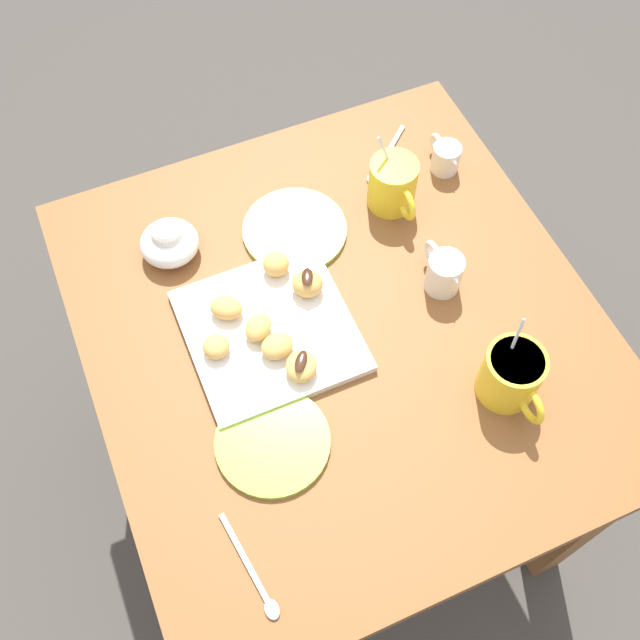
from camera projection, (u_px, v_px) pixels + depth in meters
name	position (u px, v px, depth m)	size (l,w,h in m)	color
ground_plane	(335.00, 468.00, 1.85)	(8.00, 8.00, 0.00)	#423D38
dining_table	(340.00, 363.00, 1.34)	(0.89, 0.83, 0.73)	brown
pastry_plate_square	(270.00, 331.00, 1.20)	(0.26, 0.26, 0.02)	silver
coffee_mug_yellow_left	(393.00, 184.00, 1.30)	(0.13, 0.09, 0.15)	yellow
coffee_mug_yellow_right	(512.00, 375.00, 1.11)	(0.13, 0.09, 0.15)	yellow
cream_pitcher_white	(444.00, 272.00, 1.22)	(0.10, 0.06, 0.07)	silver
ice_cream_bowl	(169.00, 241.00, 1.26)	(0.10, 0.10, 0.08)	silver
chocolate_sauce_pitcher	(446.00, 156.00, 1.36)	(0.09, 0.05, 0.06)	silver
saucer_lime_left	(273.00, 442.00, 1.11)	(0.18, 0.18, 0.01)	#9EC633
saucer_lime_right	(295.00, 230.00, 1.31)	(0.19, 0.19, 0.01)	#9EC633
loose_spoon_near_saucer	(255.00, 578.00, 1.01)	(0.16, 0.03, 0.01)	silver
loose_spoon_by_plate	(383.00, 162.00, 1.39)	(0.12, 0.13, 0.01)	silver
beignet_0	(258.00, 328.00, 1.18)	(0.04, 0.05, 0.03)	#DBA351
beignet_1	(216.00, 347.00, 1.16)	(0.04, 0.04, 0.03)	#DBA351
beignet_2	(226.00, 308.00, 1.20)	(0.05, 0.04, 0.03)	#DBA351
beignet_3	(301.00, 366.00, 1.14)	(0.06, 0.05, 0.03)	#DBA351
chocolate_drizzle_3	(301.00, 361.00, 1.13)	(0.04, 0.02, 0.01)	#381E11
beignet_4	(276.00, 264.00, 1.24)	(0.05, 0.05, 0.04)	#DBA351
beignet_5	(307.00, 284.00, 1.22)	(0.05, 0.05, 0.04)	#DBA351
chocolate_drizzle_5	(307.00, 277.00, 1.20)	(0.03, 0.02, 0.01)	#381E11
beignet_6	(277.00, 346.00, 1.16)	(0.04, 0.05, 0.03)	#DBA351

